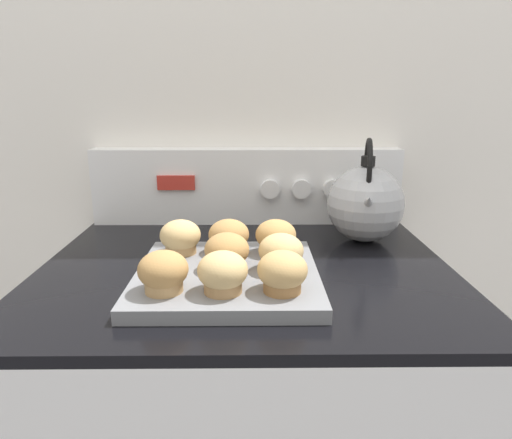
{
  "coord_description": "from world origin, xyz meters",
  "views": [
    {
      "loc": [
        0.01,
        -0.46,
        1.2
      ],
      "look_at": [
        0.02,
        0.27,
        1.0
      ],
      "focal_mm": 32.0,
      "sensor_mm": 36.0,
      "label": 1
    }
  ],
  "objects_px": {
    "muffin_r0_c2": "(282,272)",
    "muffin_pan": "(228,276)",
    "muffin_r2_c2": "(276,237)",
    "muffin_r0_c0": "(163,272)",
    "muffin_r2_c0": "(180,237)",
    "tea_kettle": "(365,202)",
    "muffin_r1_c2": "(281,253)",
    "muffin_r1_c1": "(227,252)",
    "muffin_r2_c1": "(229,237)",
    "muffin_r0_c1": "(223,273)"
  },
  "relations": [
    {
      "from": "muffin_r0_c2",
      "to": "muffin_pan",
      "type": "bearing_deg",
      "value": 134.45
    },
    {
      "from": "muffin_r0_c2",
      "to": "muffin_r2_c2",
      "type": "relative_size",
      "value": 1.0
    },
    {
      "from": "muffin_r0_c0",
      "to": "muffin_r0_c2",
      "type": "distance_m",
      "value": 0.17
    },
    {
      "from": "muffin_pan",
      "to": "muffin_r2_c2",
      "type": "height_order",
      "value": "muffin_r2_c2"
    },
    {
      "from": "muffin_r2_c0",
      "to": "tea_kettle",
      "type": "relative_size",
      "value": 0.34
    },
    {
      "from": "muffin_pan",
      "to": "muffin_r1_c2",
      "type": "distance_m",
      "value": 0.1
    },
    {
      "from": "muffin_r1_c1",
      "to": "muffin_r2_c1",
      "type": "height_order",
      "value": "same"
    },
    {
      "from": "muffin_pan",
      "to": "muffin_r0_c1",
      "type": "distance_m",
      "value": 0.1
    },
    {
      "from": "muffin_pan",
      "to": "muffin_r0_c2",
      "type": "height_order",
      "value": "muffin_r0_c2"
    },
    {
      "from": "muffin_pan",
      "to": "muffin_r2_c0",
      "type": "relative_size",
      "value": 4.03
    },
    {
      "from": "muffin_r0_c1",
      "to": "muffin_r2_c0",
      "type": "xyz_separation_m",
      "value": [
        -0.09,
        0.17,
        0.0
      ]
    },
    {
      "from": "muffin_r1_c2",
      "to": "muffin_r0_c0",
      "type": "bearing_deg",
      "value": -155.13
    },
    {
      "from": "muffin_r0_c1",
      "to": "muffin_r1_c2",
      "type": "distance_m",
      "value": 0.12
    },
    {
      "from": "muffin_pan",
      "to": "muffin_r0_c1",
      "type": "xyz_separation_m",
      "value": [
        -0.0,
        -0.09,
        0.04
      ]
    },
    {
      "from": "muffin_r0_c1",
      "to": "muffin_r2_c1",
      "type": "distance_m",
      "value": 0.17
    },
    {
      "from": "muffin_r1_c2",
      "to": "muffin_r2_c0",
      "type": "relative_size",
      "value": 1.0
    },
    {
      "from": "muffin_r0_c0",
      "to": "muffin_r2_c0",
      "type": "relative_size",
      "value": 1.0
    },
    {
      "from": "muffin_r0_c0",
      "to": "muffin_r0_c1",
      "type": "distance_m",
      "value": 0.09
    },
    {
      "from": "muffin_pan",
      "to": "muffin_r1_c2",
      "type": "height_order",
      "value": "muffin_r1_c2"
    },
    {
      "from": "muffin_r1_c1",
      "to": "muffin_pan",
      "type": "bearing_deg",
      "value": -78.86
    },
    {
      "from": "muffin_r0_c2",
      "to": "muffin_r1_c2",
      "type": "xyz_separation_m",
      "value": [
        0.0,
        0.08,
        0.0
      ]
    },
    {
      "from": "muffin_r0_c0",
      "to": "muffin_r1_c1",
      "type": "xyz_separation_m",
      "value": [
        0.09,
        0.09,
        0.0
      ]
    },
    {
      "from": "muffin_pan",
      "to": "muffin_r1_c2",
      "type": "relative_size",
      "value": 4.03
    },
    {
      "from": "muffin_r0_c0",
      "to": "muffin_r2_c1",
      "type": "relative_size",
      "value": 1.0
    },
    {
      "from": "muffin_r2_c0",
      "to": "muffin_r2_c1",
      "type": "relative_size",
      "value": 1.0
    },
    {
      "from": "tea_kettle",
      "to": "muffin_r1_c1",
      "type": "bearing_deg",
      "value": -141.92
    },
    {
      "from": "muffin_pan",
      "to": "muffin_r0_c0",
      "type": "height_order",
      "value": "muffin_r0_c0"
    },
    {
      "from": "muffin_pan",
      "to": "muffin_r2_c2",
      "type": "bearing_deg",
      "value": 44.86
    },
    {
      "from": "muffin_r1_c1",
      "to": "muffin_r2_c1",
      "type": "relative_size",
      "value": 1.0
    },
    {
      "from": "muffin_r0_c2",
      "to": "muffin_r2_c1",
      "type": "distance_m",
      "value": 0.19
    },
    {
      "from": "muffin_r0_c2",
      "to": "muffin_r2_c2",
      "type": "height_order",
      "value": "same"
    },
    {
      "from": "muffin_r2_c1",
      "to": "muffin_r2_c2",
      "type": "bearing_deg",
      "value": -1.82
    },
    {
      "from": "muffin_r0_c1",
      "to": "muffin_r2_c2",
      "type": "xyz_separation_m",
      "value": [
        0.09,
        0.17,
        0.0
      ]
    },
    {
      "from": "muffin_r0_c0",
      "to": "tea_kettle",
      "type": "distance_m",
      "value": 0.48
    },
    {
      "from": "muffin_r2_c0",
      "to": "muffin_r1_c1",
      "type": "bearing_deg",
      "value": -42.62
    },
    {
      "from": "muffin_r1_c1",
      "to": "muffin_r2_c0",
      "type": "xyz_separation_m",
      "value": [
        -0.09,
        0.08,
        0.0
      ]
    },
    {
      "from": "muffin_r0_c1",
      "to": "tea_kettle",
      "type": "distance_m",
      "value": 0.42
    },
    {
      "from": "tea_kettle",
      "to": "muffin_r2_c2",
      "type": "bearing_deg",
      "value": -144.78
    },
    {
      "from": "muffin_r0_c0",
      "to": "muffin_r0_c2",
      "type": "relative_size",
      "value": 1.0
    },
    {
      "from": "muffin_r0_c0",
      "to": "muffin_r1_c1",
      "type": "relative_size",
      "value": 1.0
    },
    {
      "from": "muffin_r0_c2",
      "to": "muffin_r2_c1",
      "type": "height_order",
      "value": "same"
    },
    {
      "from": "muffin_r1_c2",
      "to": "muffin_r2_c1",
      "type": "bearing_deg",
      "value": 135.24
    },
    {
      "from": "muffin_r1_c2",
      "to": "muffin_r0_c2",
      "type": "bearing_deg",
      "value": -92.2
    },
    {
      "from": "muffin_r2_c1",
      "to": "tea_kettle",
      "type": "xyz_separation_m",
      "value": [
        0.28,
        0.13,
        0.03
      ]
    },
    {
      "from": "muffin_r2_c1",
      "to": "muffin_r0_c2",
      "type": "bearing_deg",
      "value": -63.55
    },
    {
      "from": "muffin_pan",
      "to": "muffin_r1_c1",
      "type": "height_order",
      "value": "muffin_r1_c1"
    },
    {
      "from": "muffin_r2_c2",
      "to": "muffin_r0_c2",
      "type": "bearing_deg",
      "value": -89.74
    },
    {
      "from": "muffin_r0_c0",
      "to": "muffin_r1_c2",
      "type": "xyz_separation_m",
      "value": [
        0.18,
        0.08,
        0.0
      ]
    },
    {
      "from": "muffin_r0_c0",
      "to": "muffin_r1_c2",
      "type": "height_order",
      "value": "same"
    },
    {
      "from": "muffin_r0_c2",
      "to": "muffin_r2_c1",
      "type": "bearing_deg",
      "value": 116.45
    }
  ]
}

